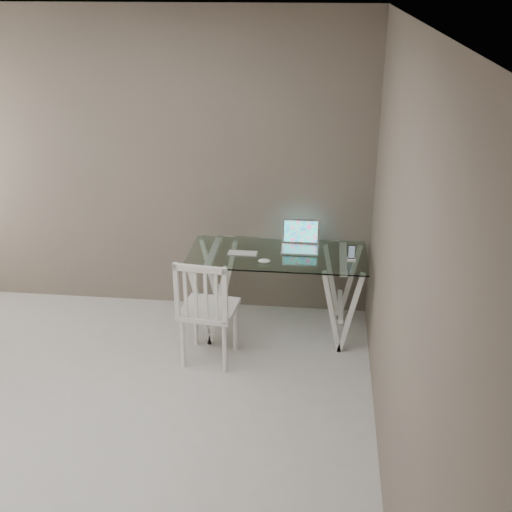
{
  "coord_description": "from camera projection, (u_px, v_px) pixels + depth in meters",
  "views": [
    {
      "loc": [
        1.57,
        -3.13,
        2.92
      ],
      "look_at": [
        1.05,
        1.5,
        0.85
      ],
      "focal_mm": 45.0,
      "sensor_mm": 36.0,
      "label": 1
    }
  ],
  "objects": [
    {
      "name": "room",
      "position": [
        25.0,
        212.0,
        3.52
      ],
      "size": [
        4.5,
        4.52,
        2.71
      ],
      "color": "#BCBAB4",
      "rests_on": "ground"
    },
    {
      "name": "desk",
      "position": [
        277.0,
        292.0,
        5.55
      ],
      "size": [
        1.5,
        0.7,
        0.75
      ],
      "color": "silver",
      "rests_on": "ground"
    },
    {
      "name": "chair",
      "position": [
        206.0,
        307.0,
        5.03
      ],
      "size": [
        0.47,
        0.47,
        0.93
      ],
      "rotation": [
        0.0,
        0.0,
        -0.11
      ],
      "color": "white",
      "rests_on": "ground"
    },
    {
      "name": "laptop",
      "position": [
        300.0,
        242.0,
        5.5
      ],
      "size": [
        0.32,
        0.29,
        0.22
      ],
      "color": "#BAB9BE",
      "rests_on": "desk"
    },
    {
      "name": "keyboard",
      "position": [
        243.0,
        253.0,
        5.4
      ],
      "size": [
        0.26,
        0.11,
        0.01
      ],
      "primitive_type": "cube",
      "color": "silver",
      "rests_on": "desk"
    },
    {
      "name": "mouse",
      "position": [
        264.0,
        261.0,
        5.23
      ],
      "size": [
        0.1,
        0.06,
        0.03
      ],
      "primitive_type": "ellipsoid",
      "color": "white",
      "rests_on": "desk"
    },
    {
      "name": "phone_dock",
      "position": [
        351.0,
        256.0,
        5.27
      ],
      "size": [
        0.07,
        0.07,
        0.13
      ],
      "color": "white",
      "rests_on": "desk"
    }
  ]
}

